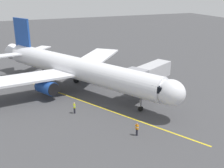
{
  "coord_description": "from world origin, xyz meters",
  "views": [
    {
      "loc": [
        11.26,
        46.93,
        17.64
      ],
      "look_at": [
        -4.12,
        9.17,
        3.0
      ],
      "focal_mm": 44.27,
      "sensor_mm": 36.0,
      "label": 1
    }
  ],
  "objects_px": {
    "ground_crew_wing_walker": "(74,108)",
    "jet_bridge": "(147,75)",
    "ground_crew_marshaller": "(137,129)",
    "tug_near_nose": "(48,68)",
    "airplane": "(75,68)"
  },
  "relations": [
    {
      "from": "ground_crew_wing_walker",
      "to": "jet_bridge",
      "type": "bearing_deg",
      "value": -171.9
    },
    {
      "from": "jet_bridge",
      "to": "ground_crew_marshaller",
      "type": "bearing_deg",
      "value": 56.18
    },
    {
      "from": "jet_bridge",
      "to": "tug_near_nose",
      "type": "relative_size",
      "value": 4.02
    },
    {
      "from": "airplane",
      "to": "ground_crew_marshaller",
      "type": "xyz_separation_m",
      "value": [
        -2.8,
        18.24,
        -3.12
      ]
    },
    {
      "from": "tug_near_nose",
      "to": "airplane",
      "type": "bearing_deg",
      "value": 100.94
    },
    {
      "from": "jet_bridge",
      "to": "ground_crew_wing_walker",
      "type": "bearing_deg",
      "value": 8.1
    },
    {
      "from": "ground_crew_marshaller",
      "to": "tug_near_nose",
      "type": "relative_size",
      "value": 0.63
    },
    {
      "from": "tug_near_nose",
      "to": "ground_crew_marshaller",
      "type": "bearing_deg",
      "value": 99.66
    },
    {
      "from": "airplane",
      "to": "ground_crew_wing_walker",
      "type": "distance_m",
      "value": 10.09
    },
    {
      "from": "airplane",
      "to": "ground_crew_wing_walker",
      "type": "xyz_separation_m",
      "value": [
        2.74,
        9.2,
        -3.12
      ]
    },
    {
      "from": "airplane",
      "to": "jet_bridge",
      "type": "xyz_separation_m",
      "value": [
        -10.09,
        7.37,
        -0.24
      ]
    },
    {
      "from": "jet_bridge",
      "to": "tug_near_nose",
      "type": "height_order",
      "value": "jet_bridge"
    },
    {
      "from": "airplane",
      "to": "ground_crew_marshaller",
      "type": "bearing_deg",
      "value": 98.73
    },
    {
      "from": "ground_crew_wing_walker",
      "to": "airplane",
      "type": "bearing_deg",
      "value": -106.56
    },
    {
      "from": "airplane",
      "to": "ground_crew_marshaller",
      "type": "distance_m",
      "value": 18.72
    }
  ]
}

